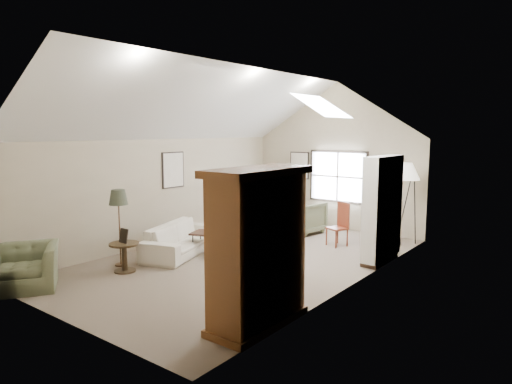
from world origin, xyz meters
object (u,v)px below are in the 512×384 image
Objects in this scene: armchair_far at (304,217)px; coffee_table at (214,244)px; sofa at (182,239)px; armchair_near at (22,267)px; armoire at (258,248)px; side_chair at (337,224)px; side_table at (125,257)px.

armchair_far is 3.09m from coffee_table.
sofa is 1.96× the size of armchair_near.
armoire is 4.83m from side_chair.
side_table is (-0.54, -1.94, 0.04)m from coffee_table.
armchair_near is (-0.51, -3.26, 0.04)m from sofa.
armchair_far is 5.09m from side_table.
armchair_far is (1.57, 6.66, 0.05)m from armchair_near.
armchair_near is at bearing 84.78° from armchair_far.
sofa is (-3.61, 1.96, -0.77)m from armoire.
side_chair reaches higher than side_table.
coffee_table is (-0.43, -3.06, -0.18)m from armchair_far.
armoire is 5.97m from armchair_far.
coffee_table is at bearing -104.99° from side_chair.
armchair_far is at bearing 115.35° from armoire.
armchair_near is 1.20× the size of coffee_table.
armoire is at bearing -53.31° from side_chair.
coffee_table is (1.14, 3.61, -0.13)m from armchair_near.
armchair_far is at bearing 82.06° from coffee_table.
armoire is 0.97× the size of sofa.
coffee_table is 2.95m from side_chair.
armoire is 3.88× the size of side_table.
sofa is 3.61m from side_chair.
side_chair reaches higher than armchair_near.
armoire reaches higher than sofa.
armoire is 4.18m from sofa.
side_table is (0.61, 1.66, -0.09)m from armchair_near.
armoire is 2.12× the size of side_chair.
armchair_near is (-4.11, -1.30, -0.73)m from armoire.
armchair_near reaches higher than side_table.
armoire is at bearing -137.62° from sofa.
armchair_far is (-2.54, 5.36, -0.67)m from armoire.
sofa is at bearing 80.66° from armchair_far.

